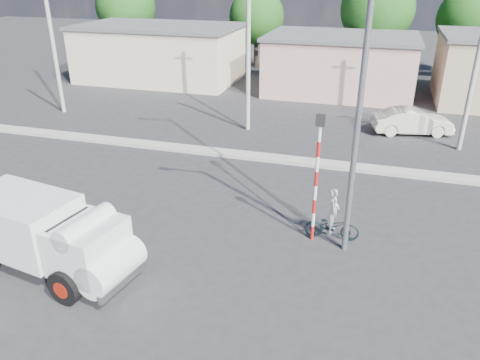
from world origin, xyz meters
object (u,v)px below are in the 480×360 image
(cyclist, at_px, (333,218))
(car_cream, at_px, (412,121))
(streetlight, at_px, (354,100))
(bicycle, at_px, (332,226))
(traffic_pole, at_px, (317,169))
(truck, at_px, (49,235))

(cyclist, relative_size, car_cream, 0.37)
(cyclist, relative_size, streetlight, 0.17)
(cyclist, height_order, streetlight, streetlight)
(streetlight, bearing_deg, car_cream, 78.31)
(bicycle, distance_m, streetlight, 4.53)
(car_cream, distance_m, traffic_pole, 13.00)
(traffic_pole, height_order, streetlight, streetlight)
(truck, relative_size, car_cream, 1.37)
(bicycle, bearing_deg, car_cream, -17.63)
(bicycle, height_order, cyclist, cyclist)
(truck, xyz_separation_m, bicycle, (7.80, 4.21, -0.78))
(bicycle, relative_size, cyclist, 1.17)
(bicycle, distance_m, car_cream, 12.49)
(car_cream, bearing_deg, traffic_pole, 150.18)
(car_cream, distance_m, streetlight, 13.62)
(car_cream, height_order, traffic_pole, traffic_pole)
(car_cream, bearing_deg, truck, 132.94)
(truck, distance_m, bicycle, 8.90)
(cyclist, xyz_separation_m, car_cream, (2.94, 12.13, -0.08))
(bicycle, height_order, car_cream, car_cream)
(truck, distance_m, streetlight, 9.66)
(streetlight, bearing_deg, traffic_pole, 162.27)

